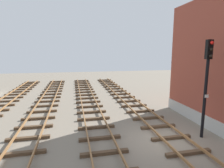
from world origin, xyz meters
The scene contains 5 objects.
ground_plane centered at (0.00, 0.00, 0.00)m, with size 80.00×80.00×0.00m, color slate.
track_near_building centered at (0.55, 0.00, 0.13)m, with size 2.50×49.64×0.32m.
track_centre centered at (-3.63, 0.00, 0.13)m, with size 2.50×49.64×0.32m.
track_far centered at (-7.81, 0.00, 0.13)m, with size 2.50×49.64×0.32m.
signal_mast centered at (2.54, -0.14, 3.65)m, with size 0.36×0.40×5.86m.
Camera 1 is at (-5.05, -9.31, 5.14)m, focal length 29.41 mm.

